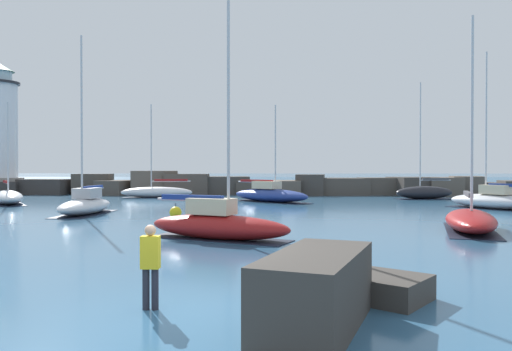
{
  "coord_description": "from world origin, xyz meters",
  "views": [
    {
      "loc": [
        2.0,
        -9.53,
        2.77
      ],
      "look_at": [
        -0.13,
        27.27,
        2.29
      ],
      "focal_mm": 35.0,
      "sensor_mm": 36.0,
      "label": 1
    }
  ],
  "objects": [
    {
      "name": "person_on_rocks",
      "position": [
        -0.64,
        0.12,
        0.94
      ],
      "size": [
        0.36,
        0.22,
        1.68
      ],
      "color": "#282833",
      "rests_on": "ground"
    },
    {
      "name": "mooring_buoy_orange_near",
      "position": [
        -4.11,
        18.01,
        0.34
      ],
      "size": [
        0.67,
        0.67,
        0.87
      ],
      "color": "yellow",
      "rests_on": "ground"
    },
    {
      "name": "lighthouse",
      "position": [
        -29.6,
        44.12,
        6.32
      ],
      "size": [
        4.87,
        4.87,
        14.48
      ],
      "color": "gray",
      "rests_on": "ground"
    },
    {
      "name": "sailboat_moored_1",
      "position": [
        0.73,
        32.37,
        0.64
      ],
      "size": [
        7.47,
        6.88,
        8.1
      ],
      "color": "navy",
      "rests_on": "ground"
    },
    {
      "name": "sailboat_moored_4",
      "position": [
        -10.35,
        37.93,
        0.57
      ],
      "size": [
        7.01,
        2.68,
        9.0
      ],
      "color": "white",
      "rests_on": "ground"
    },
    {
      "name": "sailboat_moored_6",
      "position": [
        -0.66,
        10.03,
        0.62
      ],
      "size": [
        6.35,
        3.96,
        10.53
      ],
      "color": "maroon",
      "rests_on": "ground"
    },
    {
      "name": "ground_plane",
      "position": [
        0.0,
        0.0,
        0.0
      ],
      "size": [
        600.0,
        600.0,
        0.0
      ],
      "primitive_type": "plane",
      "color": "#336084"
    },
    {
      "name": "breakwater_jetty",
      "position": [
        2.84,
        44.01,
        0.97
      ],
      "size": [
        69.34,
        7.04,
        2.58
      ],
      "color": "#423D38",
      "rests_on": "ground"
    },
    {
      "name": "sailboat_moored_0",
      "position": [
        -10.21,
        20.33,
        0.61
      ],
      "size": [
        2.12,
        6.33,
        10.79
      ],
      "color": "silver",
      "rests_on": "ground"
    },
    {
      "name": "sailboat_moored_2",
      "position": [
        10.3,
        13.25,
        0.51
      ],
      "size": [
        3.74,
        6.9,
        9.47
      ],
      "color": "maroon",
      "rests_on": "ground"
    },
    {
      "name": "foreground_rocks",
      "position": [
        -0.28,
        -0.78,
        0.61
      ],
      "size": [
        11.11,
        5.95,
        1.4
      ],
      "color": "#423D38",
      "rests_on": "ground"
    },
    {
      "name": "sailboat_moored_7",
      "position": [
        14.83,
        37.13,
        0.66
      ],
      "size": [
        5.71,
        2.85,
        10.72
      ],
      "color": "black",
      "rests_on": "ground"
    },
    {
      "name": "sailboat_moored_3",
      "position": [
        16.43,
        25.98,
        0.63
      ],
      "size": [
        5.45,
        6.58,
        11.01
      ],
      "color": "silver",
      "rests_on": "ground"
    },
    {
      "name": "open_sea_beyond",
      "position": [
        0.0,
        104.15,
        0.0
      ],
      "size": [
        400.0,
        116.0,
        0.01
      ],
      "color": "#235175",
      "rests_on": "ground"
    },
    {
      "name": "sailboat_moored_8",
      "position": [
        -19.96,
        28.74,
        0.56
      ],
      "size": [
        5.85,
        7.17,
        8.0
      ],
      "color": "white",
      "rests_on": "ground"
    }
  ]
}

